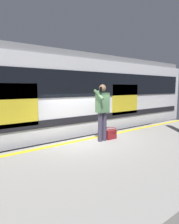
# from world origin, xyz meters

# --- Properties ---
(ground_plane) EXTENTS (23.50, 23.50, 0.00)m
(ground_plane) POSITION_xyz_m (0.00, 0.00, 0.00)
(ground_plane) COLOR #4C4742
(platform) EXTENTS (12.40, 4.14, 1.02)m
(platform) POSITION_xyz_m (0.00, 2.07, 0.51)
(platform) COLOR gray
(platform) RESTS_ON ground
(safety_line) EXTENTS (12.15, 0.16, 0.01)m
(safety_line) POSITION_xyz_m (0.00, 0.30, 1.02)
(safety_line) COLOR yellow
(safety_line) RESTS_ON platform
(track_rail_near) EXTENTS (16.12, 0.08, 0.16)m
(track_rail_near) POSITION_xyz_m (0.00, -1.12, 0.08)
(track_rail_near) COLOR slate
(track_rail_near) RESTS_ON ground
(track_rail_far) EXTENTS (16.12, 0.08, 0.16)m
(track_rail_far) POSITION_xyz_m (0.00, -2.55, 0.08)
(track_rail_far) COLOR slate
(track_rail_far) RESTS_ON ground
(train_carriage) EXTENTS (13.55, 3.04, 3.83)m
(train_carriage) POSITION_xyz_m (-0.22, -1.83, 2.45)
(train_carriage) COLOR silver
(train_carriage) RESTS_ON ground
(passenger) EXTENTS (0.57, 0.55, 1.80)m
(passenger) POSITION_xyz_m (-0.31, 0.75, 2.08)
(passenger) COLOR #383347
(passenger) RESTS_ON platform
(handbag) EXTENTS (0.39, 0.35, 0.37)m
(handbag) POSITION_xyz_m (-0.69, 0.76, 1.19)
(handbag) COLOR maroon
(handbag) RESTS_ON platform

